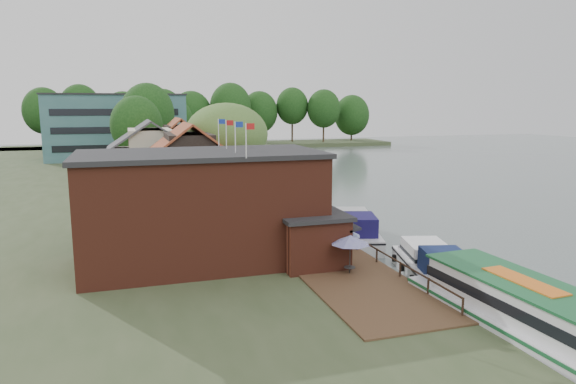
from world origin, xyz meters
TOP-DOWN VIEW (x-y plane):
  - ground at (0.00, 0.00)m, footprint 260.00×260.00m
  - land_bank at (-30.00, 35.00)m, footprint 50.00×140.00m
  - quay_deck at (-8.00, 10.00)m, footprint 6.00×50.00m
  - quay_rail at (-5.30, 10.50)m, footprint 0.20×49.00m
  - pub at (-14.00, -1.00)m, footprint 20.00×11.00m
  - hotel_block at (-22.00, 70.00)m, footprint 25.40×12.40m
  - cottage_a at (-15.00, 14.00)m, footprint 8.60×7.60m
  - cottage_b at (-18.00, 24.00)m, footprint 9.60×8.60m
  - cottage_c at (-14.00, 33.00)m, footprint 7.60×7.60m
  - willow at (-10.50, 19.00)m, footprint 8.60×8.60m
  - umbrella_0 at (-7.90, -6.52)m, footprint 2.38×2.38m
  - umbrella_1 at (-7.41, -4.65)m, footprint 2.00×2.00m
  - umbrella_2 at (-7.60, -0.64)m, footprint 1.99×1.99m
  - umbrella_3 at (-7.28, 2.78)m, footprint 2.32×2.32m
  - umbrella_4 at (-7.45, 5.81)m, footprint 1.95×1.95m
  - umbrella_5 at (-7.26, 7.68)m, footprint 2.07×2.07m
  - cruiser_0 at (-2.26, -6.90)m, footprint 6.07×11.16m
  - cruiser_1 at (-2.75, 3.75)m, footprint 6.52×11.44m
  - cruiser_2 at (-3.58, 14.49)m, footprint 6.49×10.61m
  - cruiser_3 at (-2.61, 23.82)m, footprint 5.09×9.49m
  - cruiser_4 at (-2.45, 32.96)m, footprint 6.41×11.47m
  - tour_boat at (-3.09, -16.16)m, footprint 4.79×14.75m
  - swan at (-1.34, -11.51)m, footprint 0.44×0.44m
  - bank_tree_0 at (-18.99, 41.14)m, footprint 7.14×7.14m
  - bank_tree_1 at (-17.01, 51.46)m, footprint 8.38×8.38m
  - bank_tree_2 at (-15.39, 58.96)m, footprint 6.50×6.50m
  - bank_tree_3 at (-10.46, 77.67)m, footprint 7.40×7.40m
  - bank_tree_4 at (-10.73, 87.08)m, footprint 7.09×7.09m
  - bank_tree_5 at (-16.43, 95.33)m, footprint 8.87×8.87m

SIDE VIEW (x-z plane):
  - ground at x=0.00m, z-range 0.00..0.00m
  - swan at x=-1.34m, z-range 0.00..0.44m
  - land_bank at x=-30.00m, z-range 0.00..1.00m
  - quay_deck at x=-8.00m, z-range 1.00..1.10m
  - cruiser_3 at x=-2.61m, z-range 0.00..2.16m
  - cruiser_2 at x=-3.58m, z-range 0.00..2.46m
  - cruiser_0 at x=-2.26m, z-range 0.00..2.61m
  - cruiser_1 at x=-2.75m, z-range 0.00..2.68m
  - cruiser_4 at x=-2.45m, z-range 0.00..2.69m
  - quay_rail at x=-5.30m, z-range 1.00..2.00m
  - tour_boat at x=-3.09m, z-range 0.00..3.18m
  - umbrella_0 at x=-7.90m, z-range 1.10..3.48m
  - umbrella_1 at x=-7.41m, z-range 1.10..3.48m
  - umbrella_2 at x=-7.60m, z-range 1.10..3.48m
  - umbrella_3 at x=-7.28m, z-range 1.10..3.48m
  - umbrella_4 at x=-7.45m, z-range 1.10..3.48m
  - umbrella_5 at x=-7.26m, z-range 1.10..3.48m
  - pub at x=-14.00m, z-range 1.00..8.30m
  - cottage_a at x=-15.00m, z-range 1.00..9.50m
  - cottage_b at x=-18.00m, z-range 1.00..9.50m
  - cottage_c at x=-14.00m, z-range 1.00..9.50m
  - willow at x=-10.50m, z-range 1.00..11.43m
  - bank_tree_2 at x=-15.39m, z-range 1.00..11.71m
  - bank_tree_0 at x=-18.99m, z-range 1.00..12.49m
  - bank_tree_3 at x=-10.46m, z-range 1.00..12.58m
  - hotel_block at x=-22.00m, z-range 1.00..13.30m
  - bank_tree_4 at x=-10.73m, z-range 1.00..13.40m
  - bank_tree_5 at x=-16.43m, z-range 1.00..13.97m
  - bank_tree_1 at x=-17.01m, z-range 1.00..14.66m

